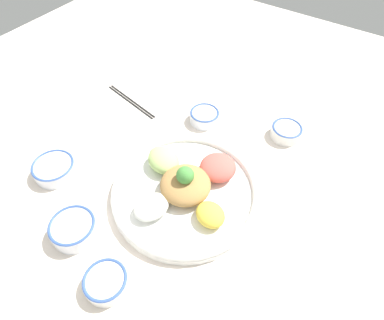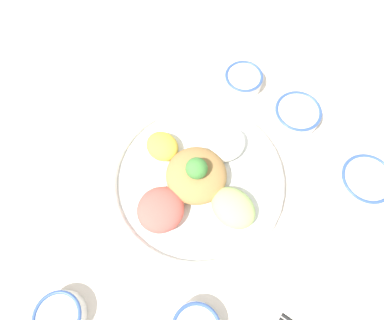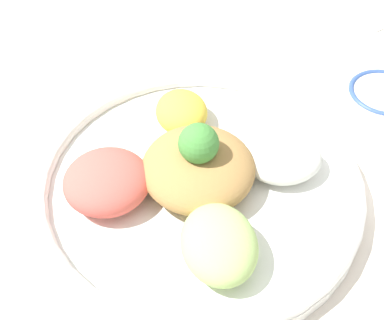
{
  "view_description": "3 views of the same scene",
  "coord_description": "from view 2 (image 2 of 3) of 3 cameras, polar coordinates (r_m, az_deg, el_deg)",
  "views": [
    {
      "loc": [
        0.25,
        -0.37,
        0.73
      ],
      "look_at": [
        -0.05,
        0.07,
        0.09
      ],
      "focal_mm": 30.0,
      "sensor_mm": 36.0,
      "label": 1
    },
    {
      "loc": [
        -0.12,
        0.24,
        0.71
      ],
      "look_at": [
        -0.02,
        -0.0,
        0.06
      ],
      "focal_mm": 30.0,
      "sensor_mm": 36.0,
      "label": 2
    },
    {
      "loc": [
        -0.39,
        0.24,
        0.52
      ],
      "look_at": [
        -0.02,
        0.02,
        0.04
      ],
      "focal_mm": 50.0,
      "sensor_mm": 36.0,
      "label": 3
    }
  ],
  "objects": [
    {
      "name": "sauce_bowl_dark",
      "position": [
        0.73,
        -22.48,
        -24.28
      ],
      "size": [
        0.09,
        0.09,
        0.04
      ],
      "color": "white",
      "rests_on": "ground_plane"
    },
    {
      "name": "sauce_bowl_far",
      "position": [
        0.83,
        18.06,
        7.67
      ],
      "size": [
        0.11,
        0.11,
        0.05
      ],
      "color": "white",
      "rests_on": "ground_plane"
    },
    {
      "name": "sauce_bowl_red",
      "position": [
        0.86,
        9.1,
        13.94
      ],
      "size": [
        0.1,
        0.1,
        0.04
      ],
      "color": "white",
      "rests_on": "ground_plane"
    },
    {
      "name": "serving_spoon_main",
      "position": [
        0.99,
        3.05,
        21.98
      ],
      "size": [
        0.04,
        0.13,
        0.01
      ],
      "rotation": [
        0.0,
        0.0,
        4.71
      ],
      "color": "white",
      "rests_on": "ground_plane"
    },
    {
      "name": "ground_plane",
      "position": [
        0.76,
        -1.32,
        -1.31
      ],
      "size": [
        2.4,
        2.4,
        0.0
      ],
      "primitive_type": "plane",
      "color": "silver"
    },
    {
      "name": "salad_platter",
      "position": [
        0.72,
        0.74,
        -3.56
      ],
      "size": [
        0.4,
        0.4,
        0.11
      ],
      "color": "white",
      "rests_on": "ground_plane"
    },
    {
      "name": "rice_bowl_blue",
      "position": [
        0.82,
        28.41,
        -3.22
      ],
      "size": [
        0.12,
        0.12,
        0.04
      ],
      "color": "white",
      "rests_on": "ground_plane"
    }
  ]
}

